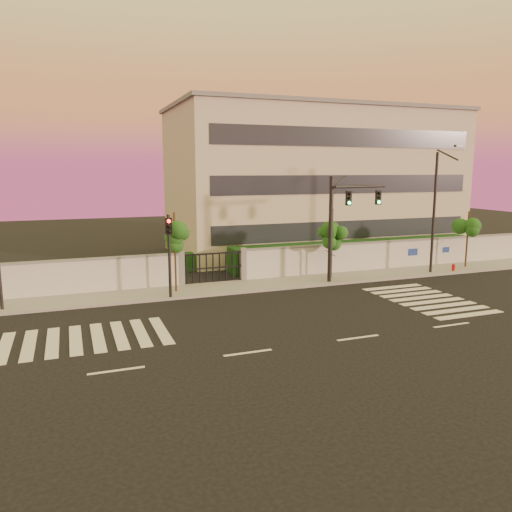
# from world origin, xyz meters

# --- Properties ---
(ground) EXTENTS (120.00, 120.00, 0.00)m
(ground) POSITION_xyz_m (0.00, 0.00, 0.00)
(ground) COLOR black
(ground) RESTS_ON ground
(sidewalk) EXTENTS (60.00, 3.00, 0.15)m
(sidewalk) POSITION_xyz_m (0.00, 10.50, 0.07)
(sidewalk) COLOR gray
(sidewalk) RESTS_ON ground
(perimeter_wall) EXTENTS (60.00, 0.36, 2.20)m
(perimeter_wall) POSITION_xyz_m (0.10, 12.00, 1.07)
(perimeter_wall) COLOR #B8BABF
(perimeter_wall) RESTS_ON ground
(hedge_row) EXTENTS (41.00, 4.25, 1.80)m
(hedge_row) POSITION_xyz_m (1.17, 14.74, 0.82)
(hedge_row) COLOR #0F3315
(hedge_row) RESTS_ON ground
(institutional_building) EXTENTS (24.40, 12.40, 12.25)m
(institutional_building) POSITION_xyz_m (9.00, 21.99, 6.16)
(institutional_building) COLOR beige
(institutional_building) RESTS_ON ground
(road_markings) EXTENTS (57.00, 7.62, 0.02)m
(road_markings) POSITION_xyz_m (-1.58, 3.76, 0.01)
(road_markings) COLOR silver
(road_markings) RESTS_ON ground
(street_tree_c) EXTENTS (1.41, 1.12, 4.71)m
(street_tree_c) POSITION_xyz_m (-5.66, 10.39, 3.46)
(street_tree_c) COLOR #382314
(street_tree_c) RESTS_ON ground
(street_tree_d) EXTENTS (1.30, 1.03, 4.00)m
(street_tree_d) POSITION_xyz_m (4.40, 10.39, 2.94)
(street_tree_d) COLOR #382314
(street_tree_d) RESTS_ON ground
(street_tree_e) EXTENTS (1.31, 1.04, 4.64)m
(street_tree_e) POSITION_xyz_m (4.62, 10.62, 3.41)
(street_tree_e) COLOR #382314
(street_tree_e) RESTS_ON ground
(street_tree_f) EXTENTS (1.56, 1.24, 4.17)m
(street_tree_f) POSITION_xyz_m (15.56, 10.40, 3.07)
(street_tree_f) COLOR #382314
(street_tree_f) RESTS_ON ground
(traffic_signal_main) EXTENTS (4.22, 0.96, 6.71)m
(traffic_signal_main) POSITION_xyz_m (4.72, 9.52, 4.24)
(traffic_signal_main) COLOR black
(traffic_signal_main) RESTS_ON ground
(traffic_signal_secondary) EXTENTS (0.37, 0.35, 4.72)m
(traffic_signal_secondary) POSITION_xyz_m (-6.24, 9.20, 3.00)
(traffic_signal_secondary) COLOR black
(traffic_signal_secondary) RESTS_ON ground
(streetlight_east) EXTENTS (0.52, 2.08, 8.64)m
(streetlight_east) POSITION_xyz_m (11.86, 9.53, 4.67)
(streetlight_east) COLOR black
(streetlight_east) RESTS_ON ground
(fire_hydrant) EXTENTS (0.26, 0.25, 0.67)m
(fire_hydrant) POSITION_xyz_m (13.60, 9.44, 0.33)
(fire_hydrant) COLOR red
(fire_hydrant) RESTS_ON ground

